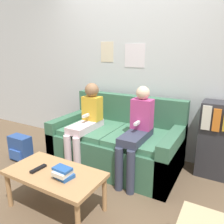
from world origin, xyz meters
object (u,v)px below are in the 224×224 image
(coffee_table, at_px, (55,176))
(tv_remote, at_px, (38,169))
(backpack, at_px, (20,148))
(bookshelf, at_px, (220,140))
(person_left, at_px, (86,120))
(person_right, at_px, (137,130))
(couch, at_px, (117,143))

(coffee_table, height_order, tv_remote, tv_remote)
(tv_remote, distance_m, backpack, 1.16)
(coffee_table, bearing_deg, bookshelf, 47.66)
(person_left, xyz_separation_m, person_right, (0.71, -0.00, -0.01))
(couch, height_order, backpack, couch)
(coffee_table, bearing_deg, person_left, 106.51)
(backpack, bearing_deg, bookshelf, 20.36)
(person_left, bearing_deg, backpack, -158.22)
(coffee_table, bearing_deg, tv_remote, -164.07)
(couch, relative_size, coffee_table, 1.77)
(couch, distance_m, person_right, 0.53)
(person_right, relative_size, tv_remote, 6.38)
(coffee_table, distance_m, tv_remote, 0.18)
(person_left, distance_m, bookshelf, 1.65)
(person_left, height_order, backpack, person_left)
(tv_remote, xyz_separation_m, backpack, (-0.99, 0.56, -0.24))
(coffee_table, height_order, bookshelf, bookshelf)
(couch, xyz_separation_m, person_right, (0.37, -0.22, 0.32))
(bookshelf, bearing_deg, backpack, -159.64)
(tv_remote, xyz_separation_m, bookshelf, (1.45, 1.46, 0.06))
(coffee_table, xyz_separation_m, person_left, (-0.26, 0.87, 0.27))
(person_left, distance_m, backpack, 1.06)
(person_right, bearing_deg, coffee_table, -117.73)
(couch, distance_m, backpack, 1.37)
(tv_remote, distance_m, bookshelf, 2.06)
(couch, height_order, tv_remote, couch)
(couch, height_order, person_right, person_right)
(tv_remote, bearing_deg, coffee_table, 19.90)
(couch, xyz_separation_m, backpack, (-1.24, -0.57, -0.12))
(person_left, xyz_separation_m, bookshelf, (1.55, 0.55, -0.16))
(tv_remote, bearing_deg, couch, 81.68)
(bookshelf, bearing_deg, tv_remote, -134.78)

